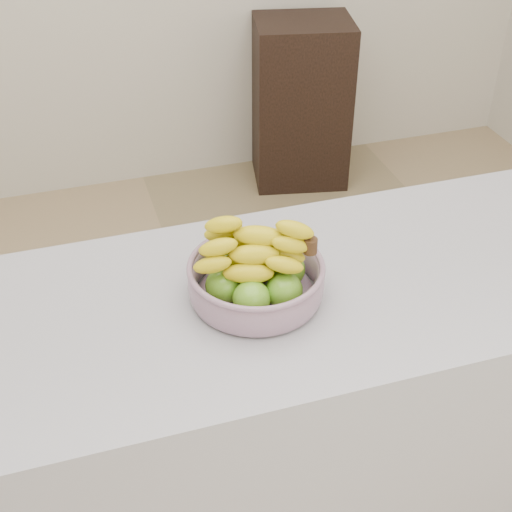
{
  "coord_description": "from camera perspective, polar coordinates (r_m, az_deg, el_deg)",
  "views": [
    {
      "loc": [
        -0.39,
        -1.2,
        1.82
      ],
      "look_at": [
        -0.06,
        -0.13,
        1.0
      ],
      "focal_mm": 50.0,
      "sensor_mm": 36.0,
      "label": 1
    }
  ],
  "objects": [
    {
      "name": "ground",
      "position": [
        2.21,
        0.42,
        -19.14
      ],
      "size": [
        4.0,
        4.0,
        0.0
      ],
      "primitive_type": "plane",
      "color": "#A08862",
      "rests_on": "ground"
    },
    {
      "name": "counter",
      "position": [
        1.78,
        1.79,
        -14.15
      ],
      "size": [
        2.0,
        0.6,
        0.9
      ],
      "primitive_type": "cube",
      "color": "#A5A4AD",
      "rests_on": "ground"
    },
    {
      "name": "fruit_bowl",
      "position": [
        1.41,
        -0.01,
        -1.55
      ],
      "size": [
        0.27,
        0.27,
        0.17
      ],
      "rotation": [
        0.0,
        0.0,
        -0.43
      ],
      "color": "#9EA7BD",
      "rests_on": "counter"
    },
    {
      "name": "cabinet",
      "position": [
        3.49,
        3.63,
        12.09
      ],
      "size": [
        0.5,
        0.43,
        0.79
      ],
      "primitive_type": "cube",
      "rotation": [
        0.0,
        0.0,
        -0.2
      ],
      "color": "black",
      "rests_on": "ground"
    }
  ]
}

